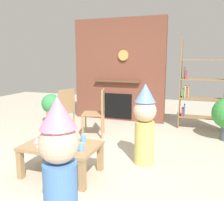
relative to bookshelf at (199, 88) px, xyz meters
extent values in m
plane|color=#BCB29E|center=(-1.37, -2.40, -0.88)|extent=(12.00, 12.00, 0.00)
cube|color=brown|center=(-1.82, 0.20, 0.32)|extent=(2.20, 0.18, 2.40)
cube|color=black|center=(-1.82, 0.10, -0.53)|extent=(0.70, 0.02, 0.60)
cube|color=brown|center=(-1.82, 0.06, 0.07)|extent=(1.10, 0.10, 0.04)
cylinder|color=tan|center=(-1.68, 0.08, 0.67)|extent=(0.24, 0.04, 0.24)
cube|color=olive|center=(-0.38, 0.00, 0.07)|extent=(0.02, 0.28, 1.90)
cube|color=olive|center=(0.06, 0.00, -0.63)|extent=(0.86, 0.28, 0.02)
cube|color=olive|center=(0.06, 0.00, -0.23)|extent=(0.86, 0.28, 0.02)
cube|color=olive|center=(0.06, 0.00, 0.17)|extent=(0.86, 0.28, 0.02)
cube|color=olive|center=(0.06, 0.00, 0.57)|extent=(0.86, 0.28, 0.02)
cube|color=#B23333|center=(-0.31, 0.00, -0.54)|extent=(0.04, 0.20, 0.17)
cube|color=#3359A5|center=(-0.27, 0.00, -0.50)|extent=(0.02, 0.20, 0.25)
cube|color=#3F8C4C|center=(-0.31, 0.00, -0.12)|extent=(0.03, 0.20, 0.19)
cube|color=gold|center=(-0.27, 0.00, -0.09)|extent=(0.03, 0.20, 0.25)
cube|color=#8C4C99|center=(-0.24, 0.00, -0.11)|extent=(0.02, 0.20, 0.21)
cube|color=#D87F3F|center=(-0.21, 0.00, -0.10)|extent=(0.02, 0.20, 0.24)
cube|color=#4C4C51|center=(-0.32, 0.00, 0.31)|extent=(0.03, 0.20, 0.25)
cube|color=#B23333|center=(-0.28, 0.00, 0.27)|extent=(0.03, 0.20, 0.18)
cube|color=#9E7A51|center=(-1.63, -2.78, -0.50)|extent=(0.94, 0.62, 0.04)
cube|color=#9E7A51|center=(-2.05, -3.04, -0.70)|extent=(0.07, 0.07, 0.36)
cube|color=#9E7A51|center=(-1.21, -3.04, -0.70)|extent=(0.07, 0.07, 0.36)
cube|color=#9E7A51|center=(-2.05, -2.51, -0.70)|extent=(0.07, 0.07, 0.36)
cube|color=#9E7A51|center=(-1.21, -2.51, -0.70)|extent=(0.07, 0.07, 0.36)
cylinder|color=#F2CC4C|center=(-1.59, -2.55, -0.43)|extent=(0.07, 0.07, 0.09)
cylinder|color=#669EE0|center=(-1.29, -2.89, -0.43)|extent=(0.07, 0.07, 0.10)
cylinder|color=#669EE0|center=(-1.40, -2.60, -0.43)|extent=(0.07, 0.07, 0.10)
cylinder|color=white|center=(-1.78, -2.91, -0.47)|extent=(0.18, 0.18, 0.01)
cylinder|color=white|center=(-1.64, -2.74, -0.47)|extent=(0.21, 0.21, 0.01)
cone|color=pink|center=(-1.96, -2.82, -0.44)|extent=(0.10, 0.10, 0.08)
cube|color=silver|center=(-1.87, -2.57, -0.47)|extent=(0.12, 0.11, 0.01)
cylinder|color=#4C7FC6|center=(-1.08, -3.69, -0.56)|extent=(0.28, 0.28, 0.63)
sphere|color=beige|center=(-1.08, -3.69, -0.08)|extent=(0.33, 0.33, 0.33)
cone|color=pink|center=(-1.08, -3.69, 0.17)|extent=(0.29, 0.29, 0.26)
cylinder|color=#E0CC66|center=(-0.71, -2.10, -0.57)|extent=(0.27, 0.27, 0.61)
sphere|color=beige|center=(-0.71, -2.10, -0.11)|extent=(0.31, 0.31, 0.31)
cone|color=#668CE5|center=(-0.71, -2.10, 0.13)|extent=(0.28, 0.28, 0.25)
cube|color=#9E7A51|center=(-2.54, -1.29, -0.44)|extent=(0.50, 0.50, 0.02)
cube|color=#9E7A51|center=(-2.37, -1.34, -0.20)|extent=(0.14, 0.39, 0.45)
cylinder|color=#9E7A51|center=(-2.67, -1.07, -0.66)|extent=(0.04, 0.04, 0.43)
cylinder|color=#9E7A51|center=(-2.77, -1.41, -0.66)|extent=(0.04, 0.04, 0.43)
cylinder|color=#9E7A51|center=(-2.32, -1.17, -0.66)|extent=(0.04, 0.04, 0.43)
cylinder|color=#9E7A51|center=(-2.42, -1.51, -0.66)|extent=(0.04, 0.04, 0.43)
cube|color=#9E7A51|center=(-1.88, -1.20, -0.44)|extent=(0.50, 0.50, 0.02)
cube|color=#9E7A51|center=(-1.70, -1.15, -0.20)|extent=(0.14, 0.39, 0.45)
cylinder|color=#9E7A51|center=(-2.11, -1.08, -0.66)|extent=(0.04, 0.04, 0.43)
cylinder|color=#9E7A51|center=(-2.00, -1.42, -0.66)|extent=(0.04, 0.04, 0.43)
cylinder|color=#9E7A51|center=(-1.76, -0.97, -0.66)|extent=(0.04, 0.04, 0.43)
cylinder|color=#9E7A51|center=(-1.66, -1.32, -0.66)|extent=(0.04, 0.04, 0.43)
cylinder|color=#4C5660|center=(-3.16, -0.67, -0.74)|extent=(0.24, 0.24, 0.27)
sphere|color=#378F4A|center=(-3.16, -0.67, -0.42)|extent=(0.44, 0.44, 0.44)
camera|label=1|loc=(-0.07, -5.28, 0.58)|focal=38.43mm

